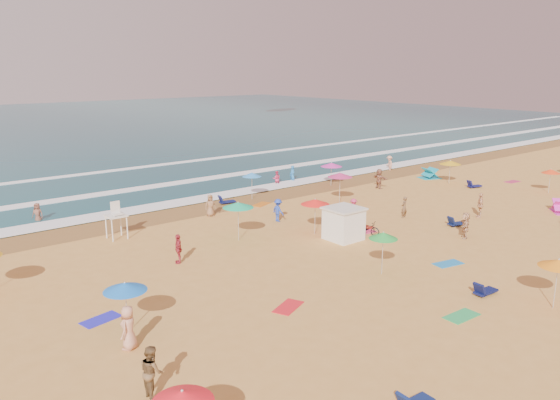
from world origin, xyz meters
TOP-DOWN VIEW (x-y plane):
  - ground at (0.00, 0.00)m, footprint 220.00×220.00m
  - ocean at (0.00, 84.00)m, footprint 220.00×140.00m
  - wet_sand at (0.00, 12.50)m, footprint 220.00×220.00m
  - surf_foam at (0.00, 21.32)m, footprint 200.00×18.70m
  - cabana at (-1.88, -0.15)m, footprint 2.00×2.00m
  - cabana_roof at (-1.88, -0.15)m, footprint 2.20×2.20m
  - bicycle at (0.02, -0.45)m, footprint 1.17×1.91m
  - lifeguard_stand at (-13.17, 9.26)m, footprint 1.20×1.20m
  - beach_umbrellas at (-0.38, 1.06)m, footprint 65.02×27.78m
  - loungers at (3.15, -4.49)m, footprint 54.91×27.54m
  - towels at (1.51, -1.28)m, footprint 44.29×23.12m
  - popup_tents at (17.65, 1.15)m, footprint 5.72×16.99m
  - beachgoers at (0.64, 3.67)m, footprint 45.62×26.61m

SIDE VIEW (x-z plane):
  - ground at x=0.00m, z-range 0.00..0.00m
  - ocean at x=0.00m, z-range -0.09..0.09m
  - wet_sand at x=0.00m, z-range 0.01..0.01m
  - towels at x=1.51m, z-range 0.00..0.03m
  - surf_foam at x=0.00m, z-range 0.08..0.12m
  - loungers at x=3.15m, z-range 0.00..0.34m
  - bicycle at x=0.02m, z-range 0.00..0.95m
  - popup_tents at x=17.65m, z-range 0.00..1.20m
  - beachgoers at x=0.64m, z-range -0.25..1.86m
  - cabana at x=-1.88m, z-range 0.00..2.00m
  - lifeguard_stand at x=-13.17m, z-range 0.00..2.10m
  - cabana_roof at x=-1.88m, z-range 2.00..2.12m
  - beach_umbrellas at x=-0.38m, z-range 1.77..2.52m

